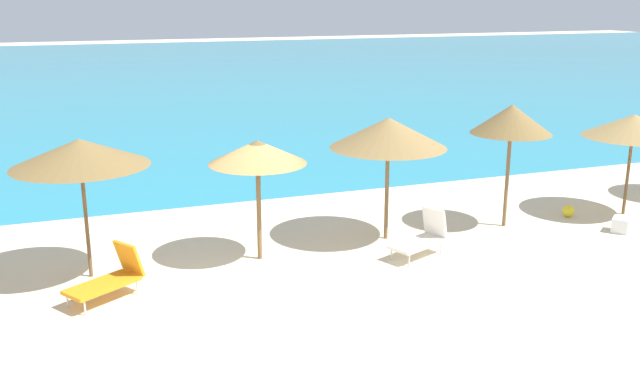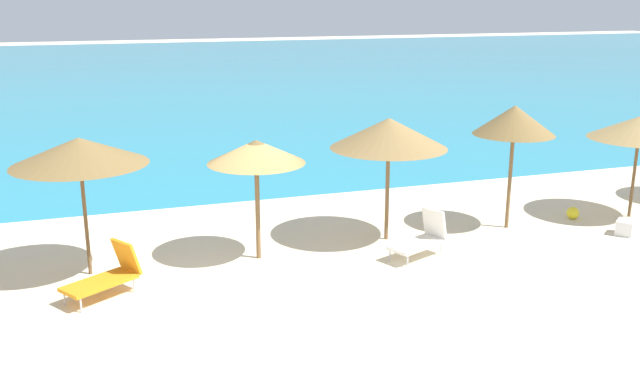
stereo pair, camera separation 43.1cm
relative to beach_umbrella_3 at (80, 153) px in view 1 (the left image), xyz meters
The scene contains 11 objects.
ground_plane 4.24m from the beach_umbrella_3, 19.75° to the right, with size 160.00×160.00×0.00m, color beige.
sea_water 38.69m from the beach_umbrella_3, 85.25° to the left, with size 160.00×68.71×0.01m, color teal.
beach_umbrella_3 is the anchor object (origin of this frame).
beach_umbrella_4 3.46m from the beach_umbrella_3, ahead, with size 2.05×2.05×2.58m.
beach_umbrella_5 6.54m from the beach_umbrella_3, ahead, with size 2.64×2.64×2.83m.
beach_umbrella_6 9.66m from the beach_umbrella_3, ahead, with size 1.91×1.91×2.98m.
beach_umbrella_7 13.13m from the beach_umbrella_3, ahead, with size 2.47×2.47×2.59m.
lounge_chair_0 2.47m from the beach_umbrella_3, 75.55° to the right, with size 1.54×1.29×0.98m.
lounge_chair_1 7.24m from the beach_umbrella_3, ahead, with size 1.46×1.06×0.99m.
beach_ball 11.86m from the beach_umbrella_3, ahead, with size 0.31×0.31×0.31m, color yellow.
cooler_box 12.32m from the beach_umbrella_3, ahead, with size 0.44×0.37×0.35m, color white.
Camera 1 is at (-3.36, -12.81, 5.45)m, focal length 39.56 mm.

